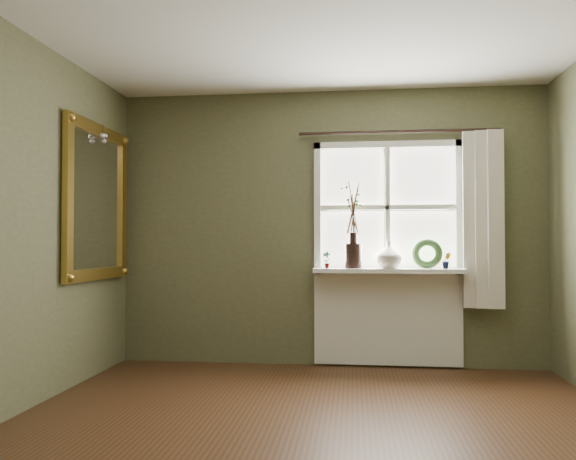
% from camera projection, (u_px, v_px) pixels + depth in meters
% --- Properties ---
extents(floor, '(4.50, 4.50, 0.00)m').
position_uv_depth(floor, '(310.00, 454.00, 3.05)').
color(floor, '#3C2312').
rests_on(floor, ground).
extents(wall_back, '(4.00, 0.10, 2.60)m').
position_uv_depth(wall_back, '(328.00, 227.00, 5.36)').
color(wall_back, brown).
rests_on(wall_back, ground).
extents(wall_front, '(4.00, 0.10, 2.60)m').
position_uv_depth(wall_front, '(183.00, 136.00, 0.79)').
color(wall_front, brown).
rests_on(wall_front, ground).
extents(window_frame, '(1.36, 0.06, 1.24)m').
position_uv_depth(window_frame, '(387.00, 208.00, 5.23)').
color(window_frame, white).
rests_on(window_frame, wall_back).
extents(window_sill, '(1.36, 0.26, 0.04)m').
position_uv_depth(window_sill, '(388.00, 271.00, 5.11)').
color(window_sill, white).
rests_on(window_sill, wall_back).
extents(window_apron, '(1.36, 0.04, 0.88)m').
position_uv_depth(window_apron, '(388.00, 317.00, 5.21)').
color(window_apron, white).
rests_on(window_apron, ground).
extents(dark_jug, '(0.20, 0.20, 0.23)m').
position_uv_depth(dark_jug, '(353.00, 256.00, 5.15)').
color(dark_jug, black).
rests_on(dark_jug, window_sill).
extents(cream_vase, '(0.31, 0.31, 0.25)m').
position_uv_depth(cream_vase, '(389.00, 255.00, 5.11)').
color(cream_vase, beige).
rests_on(cream_vase, window_sill).
extents(wreath, '(0.30, 0.19, 0.28)m').
position_uv_depth(wreath, '(427.00, 257.00, 5.11)').
color(wreath, '#26401C').
rests_on(wreath, window_sill).
extents(potted_plant_left, '(0.09, 0.08, 0.16)m').
position_uv_depth(potted_plant_left, '(327.00, 260.00, 5.18)').
color(potted_plant_left, '#26401C').
rests_on(potted_plant_left, window_sill).
extents(potted_plant_right, '(0.08, 0.07, 0.15)m').
position_uv_depth(potted_plant_right, '(446.00, 260.00, 5.05)').
color(potted_plant_right, '#26401C').
rests_on(potted_plant_right, window_sill).
extents(curtain, '(0.36, 0.12, 1.59)m').
position_uv_depth(curtain, '(483.00, 219.00, 5.03)').
color(curtain, beige).
rests_on(curtain, wall_back).
extents(curtain_rod, '(1.84, 0.03, 0.03)m').
position_uv_depth(curtain_rod, '(398.00, 132.00, 5.18)').
color(curtain_rod, black).
rests_on(curtain_rod, wall_back).
extents(gilt_mirror, '(0.10, 1.13, 1.34)m').
position_uv_depth(gilt_mirror, '(97.00, 202.00, 4.85)').
color(gilt_mirror, white).
rests_on(gilt_mirror, wall_left).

